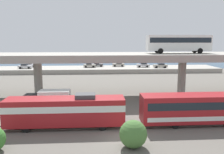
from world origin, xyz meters
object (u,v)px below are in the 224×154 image
Objects in this scene: parked_car_6 at (25,66)px; service_truck_west at (49,99)px; parked_car_0 at (29,65)px; train_locomotive at (60,110)px; parked_car_2 at (118,64)px; parked_car_5 at (89,65)px; parked_car_4 at (143,65)px; transit_bus_on_overpass at (179,42)px; parked_car_3 at (97,64)px; parked_car_1 at (160,65)px.

service_truck_west is at bearing -69.41° from parked_car_6.
parked_car_0 is 1.01× the size of parked_car_6.
train_locomotive is 3.70× the size of parked_car_2.
parked_car_5 is (-9.99, -2.18, 0.00)m from parked_car_2.
train_locomotive is 54.81m from parked_car_2.
parked_car_4 and parked_car_5 have the same top height.
train_locomotive is at bearing -141.20° from transit_bus_on_overpass.
parked_car_4 is at bearing 1.87° from parked_car_6.
transit_bus_on_overpass is 51.56m from parked_car_6.
transit_bus_on_overpass is 35.51m from parked_car_4.
parked_car_0 is (-18.24, 53.34, -0.01)m from train_locomotive.
parked_car_3 is at bearing 9.59° from parked_car_6.
parked_car_3 is (-20.89, 4.78, -0.00)m from parked_car_1.
parked_car_3 is at bearing 38.74° from parked_car_5.
service_truck_west is at bearing -159.43° from transit_bus_on_overpass.
parked_car_6 is (-18.51, 49.43, -0.01)m from train_locomotive.
service_truck_west is 1.70× the size of parked_car_5.
parked_car_0 is 3.92m from parked_car_6.
parked_car_2 is at bearing -19.78° from parked_car_1.
parked_car_4 is at bearing 89.59° from transit_bus_on_overpass.
parked_car_0 is at bearing -71.12° from train_locomotive.
transit_bus_on_overpass reaches higher than train_locomotive.
transit_bus_on_overpass is 2.81× the size of parked_car_4.
train_locomotive reaches higher than parked_car_0.
transit_bus_on_overpass is 2.81× the size of parked_car_6.
parked_car_5 is (-2.61, -2.10, 0.00)m from parked_car_3.
parked_car_5 is at bearing -1.80° from parked_car_4.
parked_car_0 is (-38.25, 37.25, -7.95)m from transit_bus_on_overpass.
parked_car_2 is at bearing 0.62° from parked_car_3.
parked_car_2 is (12.15, 53.45, -0.01)m from train_locomotive.
service_truck_west is at bearing 72.00° from parked_car_2.
parked_car_6 is (-20.67, -1.84, 0.00)m from parked_car_5.
parked_car_6 is at bearing -69.48° from train_locomotive.
parked_car_5 is at bearing -5.80° from parked_car_0.
parked_car_5 is 0.94× the size of parked_car_6.
parked_car_4 is at bearing -21.33° from parked_car_1.
parked_car_1 is 14.36m from parked_car_2.
parked_car_5 is at bearing 12.30° from parked_car_2.
parked_car_2 is 8.56m from parked_car_4.
parked_car_1 is 1.07× the size of parked_car_6.
parked_car_1 is 23.65m from parked_car_5.
service_truck_west reaches higher than parked_car_2.
train_locomotive is 51.32m from parked_car_5.
parked_car_4 is (20.26, 50.70, -0.01)m from train_locomotive.
transit_bus_on_overpass is 1.76× the size of service_truck_west.
parked_car_0 is at bearing -3.93° from parked_car_4.
parked_car_0 is 30.39m from parked_car_2.
parked_car_2 is at bearing -18.72° from parked_car_4.
parked_car_4 is (38.50, -2.64, -0.00)m from parked_car_0.
parked_car_4 is at bearing -3.93° from parked_car_0.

